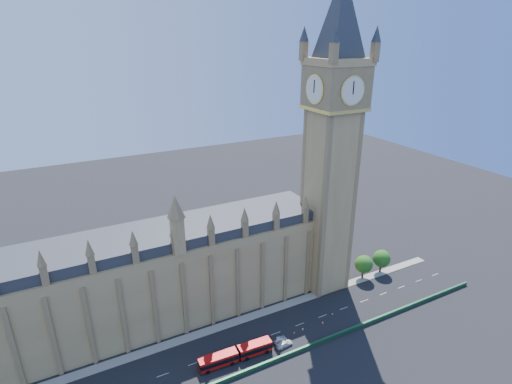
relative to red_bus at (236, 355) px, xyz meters
name	(u,v)px	position (x,y,z in m)	size (l,w,h in m)	color
ground	(237,348)	(2.01, 3.80, -1.75)	(400.00, 400.00, 0.00)	black
palace_westminster	(119,286)	(-22.99, 25.80, 12.11)	(120.00, 20.00, 28.00)	#9F7E4D
elizabeth_tower	(333,122)	(40.01, 17.79, 52.81)	(20.59, 20.59, 105.00)	#9F7E4D
bridge_parapet	(252,369)	(2.01, -5.20, -1.15)	(160.00, 0.60, 1.20)	#1E4C2D
kerb_north	(223,326)	(2.01, 13.30, -1.67)	(160.00, 3.00, 0.16)	gray
tree_east_near	(364,264)	(54.24, 13.88, 3.89)	(6.00, 6.00, 8.50)	#382619
tree_east_far	(382,258)	(62.24, 13.88, 3.89)	(6.00, 6.00, 8.50)	#382619
red_bus	(236,355)	(0.00, 0.00, 0.00)	(19.68, 3.98, 3.33)	red
car_grey	(278,339)	(12.91, 0.91, -1.09)	(1.57, 3.90, 1.33)	#404148
car_silver	(280,339)	(13.43, 0.58, -1.11)	(1.35, 3.88, 1.28)	#ADAFB5
car_white	(284,344)	(13.64, -1.51, -1.05)	(1.97, 4.84, 1.40)	silver
cone_a	(332,314)	(32.94, 2.89, -1.43)	(0.52, 0.52, 0.65)	black
cone_b	(303,329)	(21.40, 1.39, -1.36)	(0.57, 0.57, 0.80)	black
cone_c	(294,333)	(18.50, 1.22, -1.43)	(0.54, 0.54, 0.65)	black
cone_d	(323,323)	(27.99, 0.97, -1.37)	(0.53, 0.53, 0.78)	black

